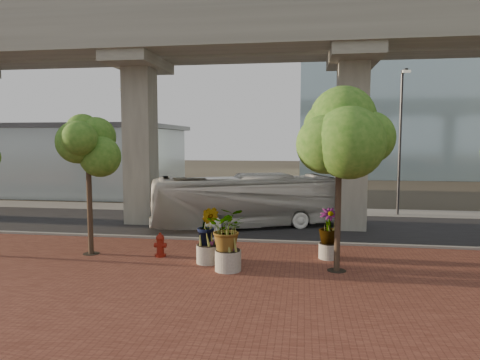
# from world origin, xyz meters

# --- Properties ---
(ground) EXTENTS (160.00, 160.00, 0.00)m
(ground) POSITION_xyz_m (0.00, 0.00, 0.00)
(ground) COLOR #352F26
(ground) RESTS_ON ground
(brick_plaza) EXTENTS (70.00, 13.00, 0.06)m
(brick_plaza) POSITION_xyz_m (0.00, -8.00, 0.03)
(brick_plaza) COLOR brown
(brick_plaza) RESTS_ON ground
(asphalt_road) EXTENTS (90.00, 8.00, 0.04)m
(asphalt_road) POSITION_xyz_m (0.00, 2.00, 0.02)
(asphalt_road) COLOR black
(asphalt_road) RESTS_ON ground
(curb_strip) EXTENTS (70.00, 0.25, 0.16)m
(curb_strip) POSITION_xyz_m (0.00, -2.00, 0.08)
(curb_strip) COLOR gray
(curb_strip) RESTS_ON ground
(far_sidewalk) EXTENTS (90.00, 3.00, 0.06)m
(far_sidewalk) POSITION_xyz_m (0.00, 7.50, 0.03)
(far_sidewalk) COLOR gray
(far_sidewalk) RESTS_ON ground
(transit_viaduct) EXTENTS (72.00, 5.60, 12.40)m
(transit_viaduct) POSITION_xyz_m (0.00, 2.00, 7.29)
(transit_viaduct) COLOR #9C9B8E
(transit_viaduct) RESTS_ON ground
(station_pavilion) EXTENTS (23.00, 13.00, 6.30)m
(station_pavilion) POSITION_xyz_m (-20.00, 16.00, 3.22)
(station_pavilion) COLOR silver
(station_pavilion) RESTS_ON ground
(transit_bus) EXTENTS (10.83, 6.03, 2.96)m
(transit_bus) POSITION_xyz_m (0.29, 1.54, 1.48)
(transit_bus) COLOR silver
(transit_bus) RESTS_ON ground
(fire_hydrant) EXTENTS (0.50, 0.45, 1.00)m
(fire_hydrant) POSITION_xyz_m (-2.43, -5.13, 0.54)
(fire_hydrant) COLOR maroon
(fire_hydrant) RESTS_ON ground
(planter_front) EXTENTS (2.17, 2.17, 2.39)m
(planter_front) POSITION_xyz_m (0.70, -6.61, 1.51)
(planter_front) COLOR gray
(planter_front) RESTS_ON ground
(planter_right) EXTENTS (1.94, 1.94, 2.07)m
(planter_right) POSITION_xyz_m (4.49, -4.42, 1.32)
(planter_right) COLOR gray
(planter_right) RESTS_ON ground
(planter_left) EXTENTS (2.05, 2.05, 2.25)m
(planter_left) POSITION_xyz_m (-0.25, -5.76, 1.43)
(planter_left) COLOR #A39E93
(planter_left) RESTS_ON ground
(street_tree_near_west) EXTENTS (3.26, 3.26, 6.17)m
(street_tree_near_west) POSITION_xyz_m (-5.50, -5.16, 4.72)
(street_tree_near_west) COLOR #3F3024
(street_tree_near_west) RESTS_ON ground
(street_tree_near_east) EXTENTS (4.07, 4.07, 7.16)m
(street_tree_near_east) POSITION_xyz_m (4.70, -6.06, 5.35)
(street_tree_near_east) COLOR #3F3024
(street_tree_near_east) RESTS_ON ground
(streetlamp_west) EXTENTS (0.42, 1.23, 8.50)m
(streetlamp_west) POSITION_xyz_m (-8.82, 7.05, 4.96)
(streetlamp_west) COLOR #2D2C31
(streetlamp_west) RESTS_ON ground
(streetlamp_east) EXTENTS (0.46, 1.34, 9.23)m
(streetlamp_east) POSITION_xyz_m (9.58, 6.80, 5.38)
(streetlamp_east) COLOR #2F3034
(streetlamp_east) RESTS_ON ground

